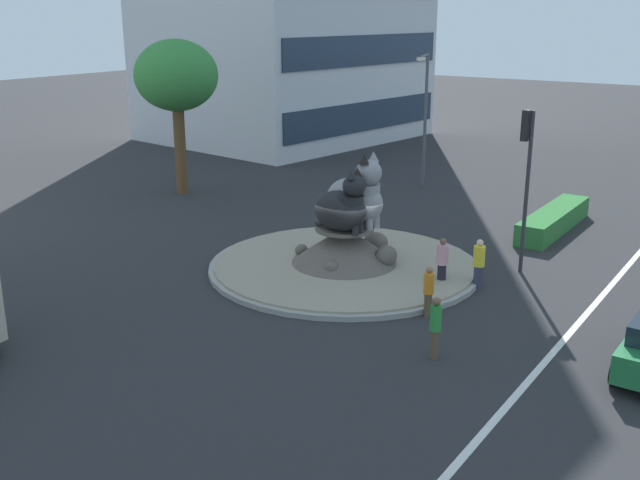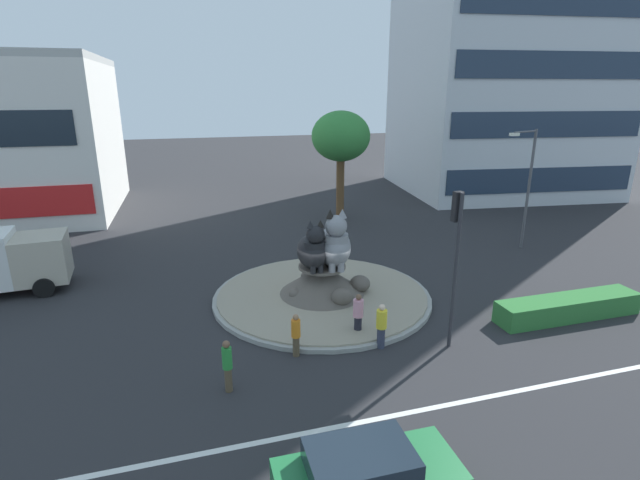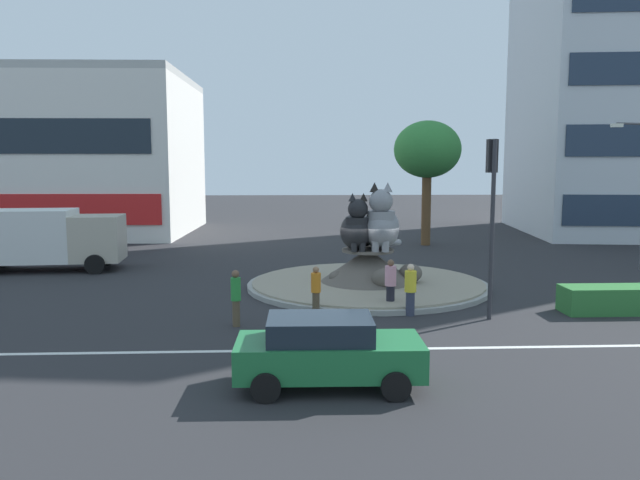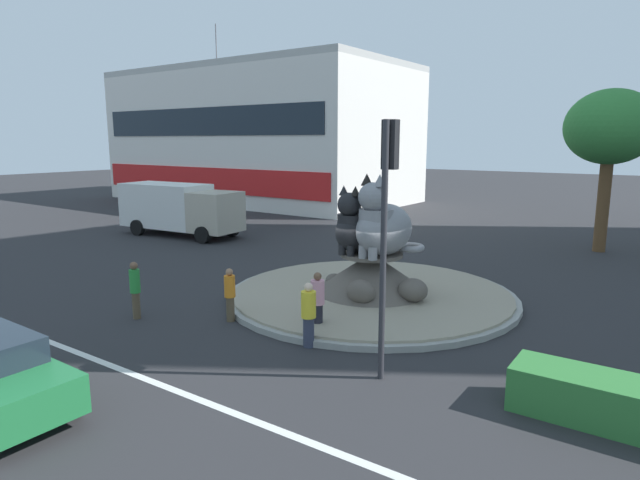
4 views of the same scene
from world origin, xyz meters
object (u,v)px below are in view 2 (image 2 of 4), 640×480
cat_statue_grey (334,245)px  pedestrian_pink_shirt (358,314)px  cat_statue_black (313,250)px  streetlight_arm (527,181)px  traffic_light_mast (456,243)px  pedestrian_yellow_shirt (381,325)px  pedestrian_green_shirt (227,364)px  sedan_on_far_lane (366,478)px  broadleaf_tree_behind_island (341,137)px  pedestrian_orange_shirt (296,334)px

cat_statue_grey → pedestrian_pink_shirt: 3.87m
cat_statue_black → streetlight_arm: (13.82, 3.82, 1.65)m
cat_statue_grey → traffic_light_mast: (2.79, -5.09, 1.40)m
pedestrian_yellow_shirt → cat_statue_black: bearing=9.4°
pedestrian_green_shirt → pedestrian_yellow_shirt: bearing=132.6°
cat_statue_grey → pedestrian_green_shirt: size_ratio=1.57×
cat_statue_grey → pedestrian_green_shirt: 7.96m
pedestrian_pink_shirt → sedan_on_far_lane: 7.99m
traffic_light_mast → broadleaf_tree_behind_island: (2.01, 18.53, 1.88)m
cat_statue_grey → sedan_on_far_lane: bearing=-5.5°
cat_statue_grey → streetlight_arm: (12.83, 3.79, 1.49)m
pedestrian_green_shirt → sedan_on_far_lane: 5.87m
broadleaf_tree_behind_island → pedestrian_green_shirt: (-10.10, -19.14, -4.91)m
traffic_light_mast → pedestrian_yellow_shirt: size_ratio=3.33×
pedestrian_pink_shirt → pedestrian_yellow_shirt: (0.48, -1.10, 0.01)m
pedestrian_pink_shirt → pedestrian_orange_shirt: bearing=70.4°
pedestrian_orange_shirt → traffic_light_mast: bearing=175.4°
traffic_light_mast → pedestrian_green_shirt: 8.66m
pedestrian_yellow_shirt → traffic_light_mast: bearing=-108.3°
cat_statue_black → broadleaf_tree_behind_island: size_ratio=0.30×
pedestrian_green_shirt → sedan_on_far_lane: bearing=56.5°
pedestrian_pink_shirt → sedan_on_far_lane: bearing=124.5°
cat_statue_black → traffic_light_mast: (3.77, -5.07, 1.55)m
broadleaf_tree_behind_island → streetlight_arm: bearing=-50.2°
streetlight_arm → traffic_light_mast: bearing=24.7°
cat_statue_grey → pedestrian_yellow_shirt: bearing=12.8°
streetlight_arm → pedestrian_yellow_shirt: bearing=17.1°
pedestrian_orange_shirt → pedestrian_pink_shirt: pedestrian_pink_shirt is taller
streetlight_arm → pedestrian_green_shirt: 20.71m
cat_statue_black → broadleaf_tree_behind_island: broadleaf_tree_behind_island is taller
sedan_on_far_lane → cat_statue_black: bearing=81.6°
pedestrian_orange_shirt → pedestrian_pink_shirt: 2.74m
traffic_light_mast → pedestrian_yellow_shirt: traffic_light_mast is taller
pedestrian_orange_shirt → pedestrian_yellow_shirt: pedestrian_yellow_shirt is taller
broadleaf_tree_behind_island → cat_statue_black: bearing=-113.3°
cat_statue_black → pedestrian_pink_shirt: 3.87m
cat_statue_grey → pedestrian_yellow_shirt: cat_statue_grey is taller
cat_statue_grey → pedestrian_orange_shirt: size_ratio=1.71×
cat_statue_black → pedestrian_yellow_shirt: cat_statue_black is taller
pedestrian_green_shirt → sedan_on_far_lane: size_ratio=0.42×
cat_statue_black → streetlight_arm: bearing=103.9°
broadleaf_tree_behind_island → sedan_on_far_lane: broadleaf_tree_behind_island is taller
pedestrian_green_shirt → sedan_on_far_lane: pedestrian_green_shirt is taller
traffic_light_mast → sedan_on_far_lane: (-5.58, -5.93, -3.14)m
broadleaf_tree_behind_island → pedestrian_orange_shirt: (-7.58, -17.70, -5.00)m
cat_statue_black → traffic_light_mast: 6.51m
pedestrian_orange_shirt → pedestrian_yellow_shirt: size_ratio=0.93×
cat_statue_grey → traffic_light_mast: size_ratio=0.48×
traffic_light_mast → sedan_on_far_lane: traffic_light_mast is taller
cat_statue_grey → cat_statue_black: bearing=-79.6°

